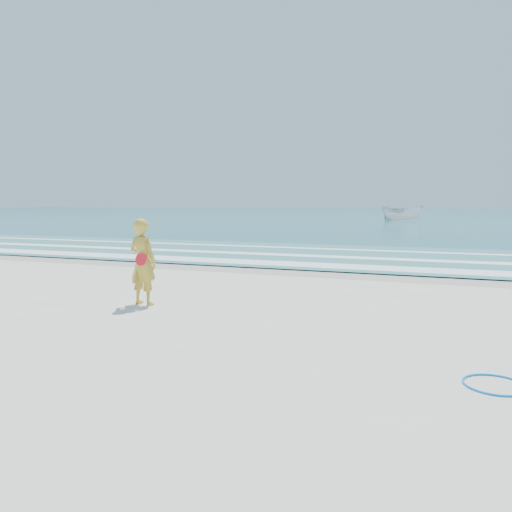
% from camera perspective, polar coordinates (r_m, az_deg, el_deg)
% --- Properties ---
extents(ground, '(400.00, 400.00, 0.00)m').
position_cam_1_polar(ground, '(8.20, -12.94, -9.63)').
color(ground, silver).
rests_on(ground, ground).
extents(wet_sand, '(400.00, 2.40, 0.00)m').
position_cam_1_polar(wet_sand, '(16.28, 5.30, -1.72)').
color(wet_sand, '#B2A893').
rests_on(wet_sand, ground).
extents(ocean, '(400.00, 190.00, 0.04)m').
position_cam_1_polar(ocean, '(111.60, 19.34, 4.59)').
color(ocean, '#19727F').
rests_on(ocean, ground).
extents(shallow, '(400.00, 10.00, 0.01)m').
position_cam_1_polar(shallow, '(21.09, 9.12, 0.12)').
color(shallow, '#59B7AD').
rests_on(shallow, ocean).
extents(foam_near, '(400.00, 1.40, 0.01)m').
position_cam_1_polar(foam_near, '(17.51, 6.50, -1.02)').
color(foam_near, white).
rests_on(foam_near, shallow).
extents(foam_mid, '(400.00, 0.90, 0.01)m').
position_cam_1_polar(foam_mid, '(20.31, 8.63, -0.07)').
color(foam_mid, white).
rests_on(foam_mid, shallow).
extents(foam_far, '(400.00, 0.60, 0.01)m').
position_cam_1_polar(foam_far, '(23.52, 10.44, 0.72)').
color(foam_far, white).
rests_on(foam_far, shallow).
extents(hoop, '(0.82, 0.82, 0.03)m').
position_cam_1_polar(hoop, '(6.86, 25.65, -13.10)').
color(hoop, '#0C81E6').
rests_on(hoop, ground).
extents(boat, '(5.35, 2.87, 1.96)m').
position_cam_1_polar(boat, '(64.21, 16.36, 4.76)').
color(boat, silver).
rests_on(boat, ocean).
extents(woman, '(0.74, 0.54, 1.87)m').
position_cam_1_polar(woman, '(11.02, -12.81, -0.67)').
color(woman, gold).
rests_on(woman, ground).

